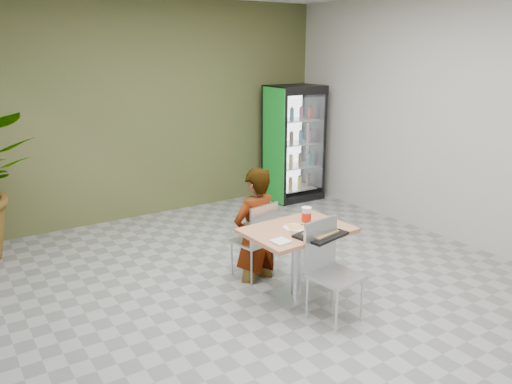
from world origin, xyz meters
The scene contains 11 objects.
ground centered at (0.00, 0.00, 0.00)m, with size 7.00×7.00×0.00m, color gray.
room_envelope centered at (0.00, 0.00, 1.60)m, with size 6.00×7.00×3.20m, color #BBB6A9, non-canonical shape.
dining_table centered at (0.25, 0.12, 0.54)m, with size 1.06×0.76×0.75m.
chair_far centered at (0.17, 0.70, 0.51)m, with size 0.45×0.45×0.88m.
chair_near centered at (0.26, -0.34, 0.56)m, with size 0.47×0.48×0.95m.
seated_woman centered at (0.15, 0.74, 0.48)m, with size 0.58×0.37×1.56m, color black.
pizza_plate centered at (0.24, 0.14, 0.77)m, with size 0.31×0.24×0.03m.
soda_cup centered at (0.40, 0.17, 0.84)m, with size 0.10×0.10×0.18m.
napkin_stack centered at (-0.11, -0.09, 0.76)m, with size 0.15×0.15×0.02m, color silver.
cafeteria_tray centered at (0.31, -0.16, 0.76)m, with size 0.46×0.34×0.03m, color black.
beverage_fridge centered at (2.41, 3.00, 0.95)m, with size 0.89×0.70×1.90m.
Camera 1 is at (-2.64, -3.55, 2.46)m, focal length 35.00 mm.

